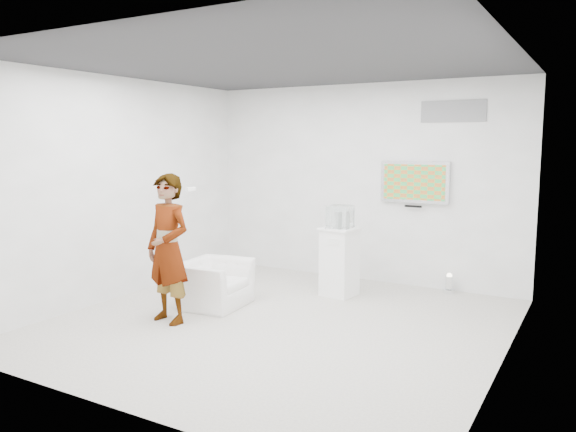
% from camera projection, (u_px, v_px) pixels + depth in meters
% --- Properties ---
extents(room, '(5.01, 5.01, 3.00)m').
position_uv_depth(room, '(278.00, 197.00, 6.44)').
color(room, beige).
rests_on(room, ground).
extents(tv, '(1.00, 0.08, 0.60)m').
position_uv_depth(tv, '(415.00, 182.00, 8.12)').
color(tv, silver).
rests_on(tv, room).
extents(logo_decal, '(0.90, 0.02, 0.30)m').
position_uv_depth(logo_decal, '(453.00, 111.00, 7.78)').
color(logo_decal, gray).
rests_on(logo_decal, room).
extents(person, '(0.70, 0.52, 1.76)m').
position_uv_depth(person, '(168.00, 249.00, 6.59)').
color(person, white).
rests_on(person, room).
extents(armchair, '(0.86, 0.96, 0.59)m').
position_uv_depth(armchair, '(213.00, 283.00, 7.32)').
color(armchair, white).
rests_on(armchair, room).
extents(pedestal, '(0.52, 0.52, 0.95)m').
position_uv_depth(pedestal, '(339.00, 262.00, 7.79)').
color(pedestal, white).
rests_on(pedestal, room).
extents(floor_uplight, '(0.21, 0.21, 0.27)m').
position_uv_depth(floor_uplight, '(449.00, 284.00, 7.94)').
color(floor_uplight, white).
rests_on(floor_uplight, room).
extents(vitrine, '(0.31, 0.31, 0.31)m').
position_uv_depth(vitrine, '(340.00, 217.00, 7.70)').
color(vitrine, white).
rests_on(vitrine, pedestal).
extents(console, '(0.06, 0.17, 0.22)m').
position_uv_depth(console, '(340.00, 220.00, 7.71)').
color(console, white).
rests_on(console, pedestal).
extents(wii_remote, '(0.05, 0.16, 0.04)m').
position_uv_depth(wii_remote, '(191.00, 189.00, 6.46)').
color(wii_remote, white).
rests_on(wii_remote, person).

